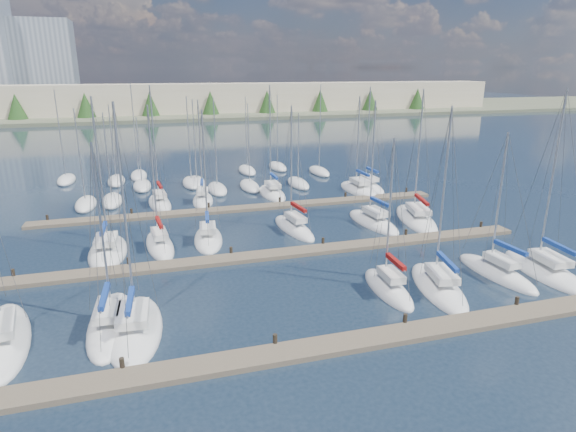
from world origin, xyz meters
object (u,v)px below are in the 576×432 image
object	(u,v)px
sailboat_m	(416,219)
sailboat_c	(135,329)
sailboat_k	(294,228)
sailboat_l	(373,222)
sailboat_h	(108,251)
sailboat_a	(3,339)
sailboat_g	(544,270)
sailboat_d	(388,288)
sailboat_r	(368,186)
sailboat_q	(358,190)
sailboat_j	(208,239)
sailboat_p	(272,193)
sailboat_f	(496,273)
sailboat_b	(111,324)
sailboat_o	(203,200)
sailboat_e	(438,287)
sailboat_i	(160,245)
sailboat_n	(160,203)

from	to	relation	value
sailboat_m	sailboat_c	bearing A→B (deg)	-137.89
sailboat_k	sailboat_l	world-z (taller)	sailboat_l
sailboat_h	sailboat_a	distance (m)	13.64
sailboat_g	sailboat_d	xyz separation A→B (m)	(-12.75, 0.54, 0.01)
sailboat_r	sailboat_q	bearing A→B (deg)	-146.85
sailboat_a	sailboat_j	distance (m)	18.86
sailboat_p	sailboat_g	distance (m)	31.63
sailboat_a	sailboat_q	world-z (taller)	sailboat_a
sailboat_g	sailboat_f	bearing A→B (deg)	175.51
sailboat_b	sailboat_g	distance (m)	30.95
sailboat_k	sailboat_g	xyz separation A→B (m)	(15.17, -14.95, -0.01)
sailboat_l	sailboat_b	bearing A→B (deg)	-154.92
sailboat_o	sailboat_a	size ratio (longest dim) A/B	0.92
sailboat_l	sailboat_e	world-z (taller)	sailboat_e
sailboat_q	sailboat_d	bearing A→B (deg)	-111.05
sailboat_h	sailboat_j	xyz separation A→B (m)	(8.43, 0.66, 0.01)
sailboat_l	sailboat_q	xyz separation A→B (m)	(4.10, 12.58, -0.01)
sailboat_k	sailboat_j	world-z (taller)	sailboat_k
sailboat_h	sailboat_d	xyz separation A→B (m)	(19.10, -12.97, 0.02)
sailboat_k	sailboat_f	xyz separation A→B (m)	(11.43, -14.28, -0.01)
sailboat_b	sailboat_f	distance (m)	27.19
sailboat_o	sailboat_c	distance (m)	28.52
sailboat_h	sailboat_g	bearing A→B (deg)	-21.22
sailboat_i	sailboat_d	distance (m)	19.95
sailboat_j	sailboat_i	xyz separation A→B (m)	(-4.21, -0.34, 0.01)
sailboat_h	sailboat_d	distance (m)	23.09
sailboat_n	sailboat_q	distance (m)	24.17
sailboat_b	sailboat_i	distance (m)	13.38
sailboat_c	sailboat_r	distance (m)	40.31
sailboat_d	sailboat_q	distance (m)	28.33
sailboat_f	sailboat_e	world-z (taller)	sailboat_e
sailboat_a	sailboat_i	distance (m)	15.89
sailboat_i	sailboat_m	world-z (taller)	sailboat_m
sailboat_a	sailboat_g	xyz separation A→B (m)	(36.68, -0.76, 0.01)
sailboat_h	sailboat_j	world-z (taller)	sailboat_h
sailboat_d	sailboat_r	distance (m)	30.21
sailboat_n	sailboat_q	bearing A→B (deg)	-7.07
sailboat_h	sailboat_j	size ratio (longest dim) A/B	1.10
sailboat_o	sailboat_l	size ratio (longest dim) A/B	0.97
sailboat_j	sailboat_p	world-z (taller)	sailboat_p
sailboat_k	sailboat_m	size ratio (longest dim) A/B	0.90
sailboat_j	sailboat_r	xyz separation A→B (m)	(22.37, 14.22, 0.01)
sailboat_a	sailboat_j	world-z (taller)	sailboat_a
sailboat_k	sailboat_p	size ratio (longest dim) A/B	0.90
sailboat_n	sailboat_a	xyz separation A→B (m)	(-9.54, -26.87, -0.02)
sailboat_o	sailboat_f	xyz separation A→B (m)	(18.58, -26.80, -0.01)
sailboat_r	sailboat_m	bearing A→B (deg)	-95.65
sailboat_b	sailboat_g	bearing A→B (deg)	1.40
sailboat_j	sailboat_f	size ratio (longest dim) A/B	1.08
sailboat_j	sailboat_f	bearing A→B (deg)	-28.14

